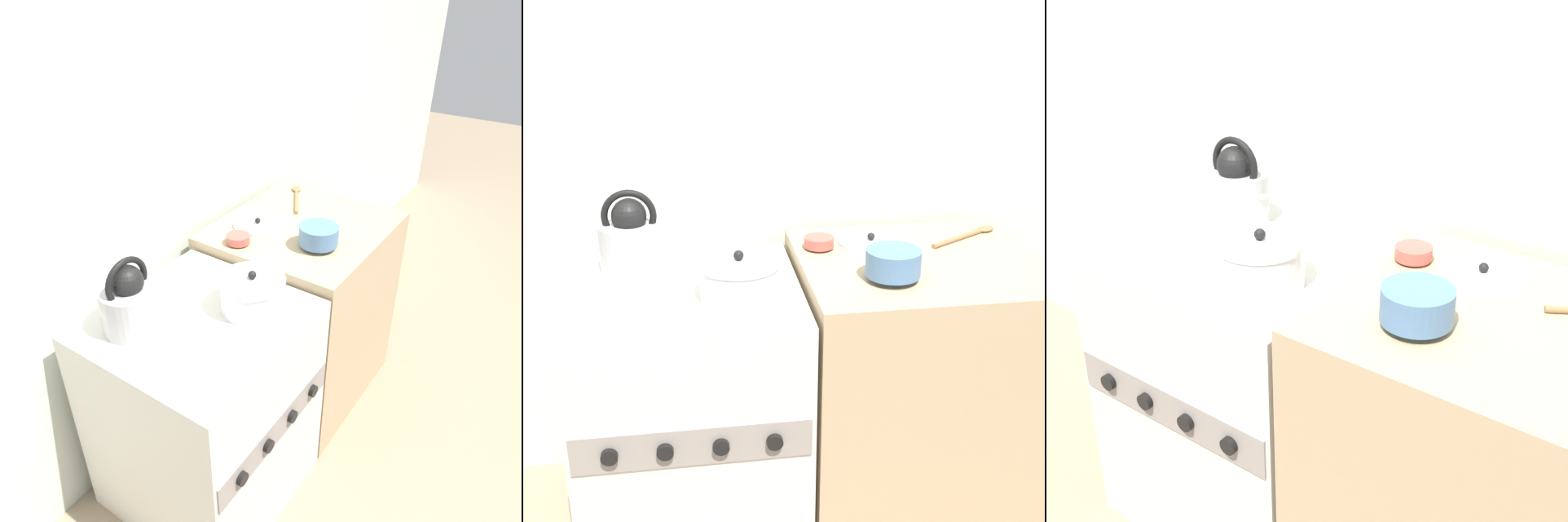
# 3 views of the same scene
# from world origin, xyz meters

# --- Properties ---
(ground_plane) EXTENTS (12.00, 12.00, 0.00)m
(ground_plane) POSITION_xyz_m (0.00, 0.00, 0.00)
(ground_plane) COLOR gray
(wall_back) EXTENTS (7.00, 0.06, 2.50)m
(wall_back) POSITION_xyz_m (0.00, 0.72, 1.25)
(wall_back) COLOR silver
(wall_back) RESTS_ON ground_plane
(stove) EXTENTS (0.66, 0.65, 0.83)m
(stove) POSITION_xyz_m (0.00, 0.31, 0.42)
(stove) COLOR beige
(stove) RESTS_ON ground_plane
(counter) EXTENTS (0.73, 0.65, 0.87)m
(counter) POSITION_xyz_m (0.70, 0.33, 0.44)
(counter) COLOR tan
(counter) RESTS_ON ground_plane
(kettle) EXTENTS (0.23, 0.19, 0.25)m
(kettle) POSITION_xyz_m (-0.15, 0.45, 0.93)
(kettle) COLOR #B2B2B7
(kettle) RESTS_ON stove
(cooking_pot) EXTENTS (0.22, 0.22, 0.15)m
(cooking_pot) POSITION_xyz_m (0.15, 0.20, 0.89)
(cooking_pot) COLOR silver
(cooking_pot) RESTS_ON stove
(enamel_bowl) EXTENTS (0.15, 0.15, 0.09)m
(enamel_bowl) POSITION_xyz_m (0.57, 0.19, 0.92)
(enamel_bowl) COLOR #4C729E
(enamel_bowl) RESTS_ON counter
(small_ceramic_bowl) EXTENTS (0.09, 0.09, 0.04)m
(small_ceramic_bowl) POSITION_xyz_m (0.42, 0.46, 0.89)
(small_ceramic_bowl) COLOR #B75147
(small_ceramic_bowl) RESTS_ON counter
(loose_pot_lid) EXTENTS (0.21, 0.21, 0.03)m
(loose_pot_lid) POSITION_xyz_m (0.59, 0.48, 0.88)
(loose_pot_lid) COLOR silver
(loose_pot_lid) RESTS_ON counter
(wooden_spoon) EXTENTS (0.27, 0.18, 0.02)m
(wooden_spoon) POSITION_xyz_m (0.92, 0.50, 0.88)
(wooden_spoon) COLOR olive
(wooden_spoon) RESTS_ON counter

